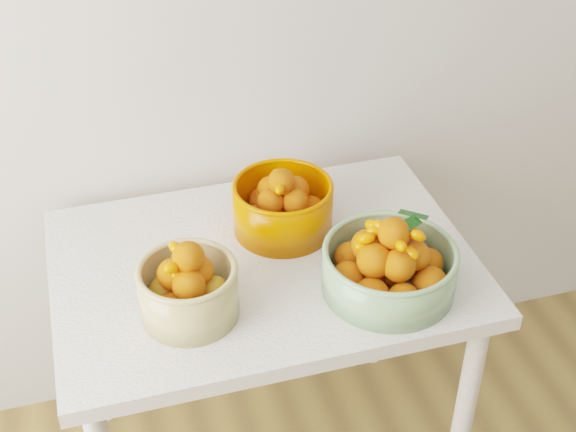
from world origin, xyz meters
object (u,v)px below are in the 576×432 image
bowl_green (389,265)px  table (264,290)px  bowl_orange (283,205)px  bowl_cream (188,289)px

bowl_green → table: bearing=144.3°
bowl_orange → table: bearing=-126.4°
bowl_cream → bowl_orange: bearing=40.9°
table → bowl_orange: bearing=53.6°
table → bowl_orange: size_ratio=3.92×
table → bowl_green: 0.35m
bowl_green → bowl_orange: (-0.17, 0.29, 0.00)m
table → bowl_orange: 0.21m
bowl_green → bowl_orange: bearing=120.4°
table → bowl_green: size_ratio=3.05×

